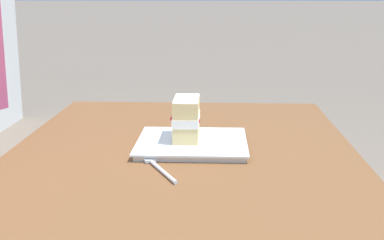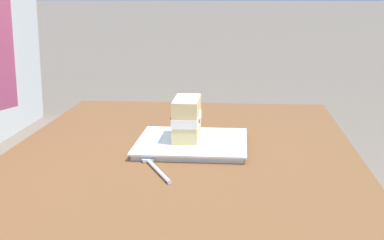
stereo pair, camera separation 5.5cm
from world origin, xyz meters
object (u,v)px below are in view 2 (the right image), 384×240
object	(u,v)px
dessert_plate	(192,144)
cake_slice	(187,119)
dessert_fork	(154,167)
patio_table	(181,209)

from	to	relation	value
dessert_plate	cake_slice	xyz separation A→B (m)	(0.01, 0.01, 0.06)
cake_slice	dessert_fork	distance (m)	0.19
dessert_plate	dessert_fork	bearing A→B (deg)	160.09
patio_table	cake_slice	world-z (taller)	cake_slice
dessert_plate	cake_slice	world-z (taller)	cake_slice
patio_table	dessert_plate	bearing A→B (deg)	-17.87
patio_table	cake_slice	distance (m)	0.20
patio_table	dessert_fork	bearing A→B (deg)	158.93
dessert_plate	dessert_fork	xyz separation A→B (m)	(-0.17, 0.06, -0.00)
dessert_plate	cake_slice	distance (m)	0.06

